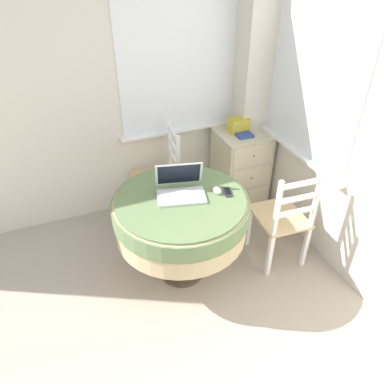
{
  "coord_description": "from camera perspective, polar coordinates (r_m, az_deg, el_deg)",
  "views": [
    {
      "loc": [
        0.02,
        -0.25,
        2.35
      ],
      "look_at": [
        0.9,
        1.98,
        0.68
      ],
      "focal_mm": 35.0,
      "sensor_mm": 36.0,
      "label": 1
    }
  ],
  "objects": [
    {
      "name": "book_on_cabinet",
      "position": [
        3.66,
        7.52,
        9.02
      ],
      "size": [
        0.15,
        0.26,
        0.02
      ],
      "color": "#33478C",
      "rests_on": "corner_cabinet"
    },
    {
      "name": "storage_box",
      "position": [
        3.68,
        7.1,
        10.15
      ],
      "size": [
        0.19,
        0.14,
        0.13
      ],
      "color": "gold",
      "rests_on": "corner_cabinet"
    },
    {
      "name": "dining_chair_near_right_window",
      "position": [
        3.13,
        13.65,
        -3.95
      ],
      "size": [
        0.41,
        0.46,
        0.93
      ],
      "color": "tan",
      "rests_on": "ground_plane"
    },
    {
      "name": "laptop",
      "position": [
        2.74,
        -1.78,
        0.54
      ],
      "size": [
        0.4,
        0.35,
        0.22
      ],
      "color": "silver",
      "rests_on": "round_dining_table"
    },
    {
      "name": "cell_phone",
      "position": [
        2.79,
        5.47,
        0.0
      ],
      "size": [
        0.08,
        0.13,
        0.01
      ],
      "color": "#2D2D33",
      "rests_on": "round_dining_table"
    },
    {
      "name": "corner_room_shell",
      "position": [
        2.6,
        5.84,
        10.29
      ],
      "size": [
        4.23,
        4.78,
        2.55
      ],
      "color": "beige",
      "rests_on": "ground_plane"
    },
    {
      "name": "dining_chair_near_back_window",
      "position": [
        3.58,
        -4.92,
        2.38
      ],
      "size": [
        0.48,
        0.43,
        0.93
      ],
      "color": "tan",
      "rests_on": "ground_plane"
    },
    {
      "name": "computer_mouse",
      "position": [
        2.77,
        3.86,
        0.24
      ],
      "size": [
        0.05,
        0.08,
        0.04
      ],
      "color": "white",
      "rests_on": "round_dining_table"
    },
    {
      "name": "corner_cabinet",
      "position": [
        3.88,
        7.33,
        4.04
      ],
      "size": [
        0.5,
        0.51,
        0.76
      ],
      "color": "beige",
      "rests_on": "ground_plane"
    },
    {
      "name": "round_dining_table",
      "position": [
        2.81,
        -1.72,
        -3.43
      ],
      "size": [
        1.02,
        1.02,
        0.76
      ],
      "color": "#4C3D2D",
      "rests_on": "ground_plane"
    }
  ]
}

